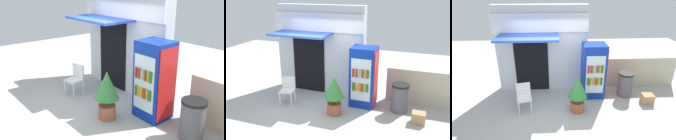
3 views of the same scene
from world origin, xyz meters
TOP-DOWN VIEW (x-y plane):
  - ground at (0.00, 0.00)m, footprint 16.00×16.00m
  - storefront_building at (-0.34, 1.58)m, footprint 2.99×1.31m
  - drink_cooler at (1.33, 0.97)m, footprint 0.73×0.70m
  - plastic_chair at (-0.82, 0.25)m, footprint 0.47×0.47m
  - potted_plant_near_shop at (0.73, 0.11)m, footprint 0.55×0.55m
  - trash_bin at (2.41, 0.91)m, footprint 0.50×0.50m
  - stone_boundary_wall at (3.19, 1.60)m, footprint 2.53×0.20m
  - cardboard_box at (2.98, 0.39)m, footprint 0.35×0.29m

SIDE VIEW (x-z plane):
  - ground at x=0.00m, z-range 0.00..0.00m
  - cardboard_box at x=2.98m, z-range 0.00..0.30m
  - trash_bin at x=2.41m, z-range 0.00..0.83m
  - plastic_chair at x=-0.82m, z-range 0.07..0.92m
  - stone_boundary_wall at x=3.19m, z-range 0.00..1.08m
  - potted_plant_near_shop at x=0.73m, z-range 0.11..1.23m
  - drink_cooler at x=1.33m, z-range 0.00..1.78m
  - storefront_building at x=-0.34m, z-range 0.05..2.93m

